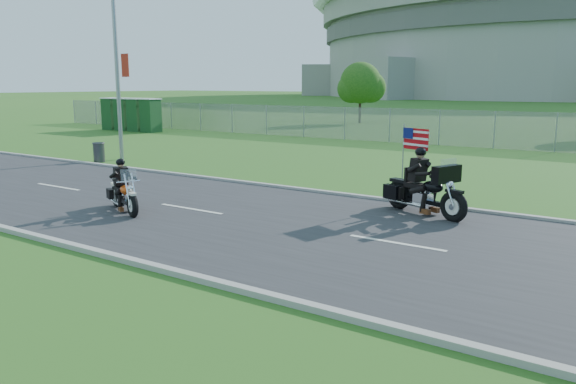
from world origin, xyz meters
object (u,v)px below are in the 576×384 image
Objects in this scene: porta_toilet_b at (137,115)px; trash_can at (99,153)px; streetlight at (119,32)px; porta_toilet_d at (112,114)px; motorcycle_lead at (124,196)px; motorcycle_follow at (425,193)px; porta_toilet_a at (151,116)px; porta_toilet_c at (124,115)px.

trash_can is (11.31, -12.17, -0.73)m from porta_toilet_b.
trash_can is (-0.11, -1.39, -5.22)m from streetlight.
streetlight reaches higher than trash_can.
porta_toilet_d is 1.13× the size of motorcycle_lead.
porta_toilet_b is at bearing 136.65° from streetlight.
streetlight is 3.91× the size of motorcycle_follow.
trash_can is at bearing -50.84° from porta_toilet_a.
porta_toilet_a is 29.12m from motorcycle_follow.
streetlight is 16.61m from motorcycle_follow.
porta_toilet_d reaches higher than motorcycle_follow.
trash_can is at bearing -47.10° from porta_toilet_b.
porta_toilet_d is at bearing 175.86° from motorcycle_follow.
porta_toilet_d is 32.86m from motorcycle_follow.
porta_toilet_a is 1.00× the size of porta_toilet_c.
trash_can is (14.11, -12.17, -0.73)m from porta_toilet_d.
porta_toilet_b is 2.75× the size of trash_can.
porta_toilet_b is 1.13× the size of motorcycle_lead.
streetlight reaches higher than porta_toilet_a.
porta_toilet_b is 2.80m from porta_toilet_d.
porta_toilet_b is at bearing 132.90° from trash_can.
porta_toilet_a is 1.40m from porta_toilet_b.
porta_toilet_a reaches higher than motorcycle_follow.
porta_toilet_d reaches higher than trash_can.
porta_toilet_b and porta_toilet_c have the same top height.
porta_toilet_b is 30.36m from motorcycle_follow.
motorcycle_lead is at bearing -44.21° from porta_toilet_a.
porta_toilet_d reaches higher than motorcycle_lead.
porta_toilet_b reaches higher than motorcycle_lead.
porta_toilet_b is at bearing 162.30° from motorcycle_lead.
motorcycle_lead is 2.42× the size of trash_can.
porta_toilet_b is at bearing 180.00° from porta_toilet_a.
streetlight is 18.40m from porta_toilet_d.
motorcycle_lead is at bearing -40.48° from streetlight.
trash_can is at bearing -43.76° from porta_toilet_c.
motorcycle_follow is at bearing -28.82° from porta_toilet_a.
motorcycle_follow is at bearing 55.77° from motorcycle_lead.
porta_toilet_b is (-1.40, 0.00, 0.00)m from porta_toilet_a.
porta_toilet_d is at bearing 180.00° from porta_toilet_b.
porta_toilet_b is (-11.42, 10.78, -4.49)m from streetlight.
porta_toilet_a and porta_toilet_c have the same top height.
porta_toilet_d is at bearing 180.00° from porta_toilet_a.
streetlight reaches higher than porta_toilet_c.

